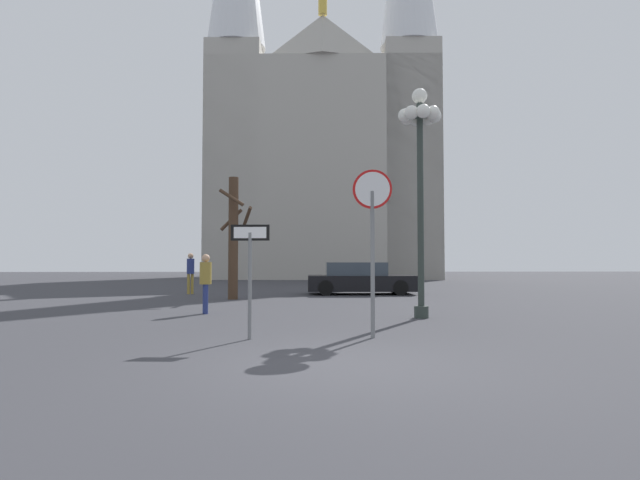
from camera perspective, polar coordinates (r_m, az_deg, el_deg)
ground_plane at (r=7.18m, az=1.94°, el=-13.93°), size 120.00×120.00×0.00m
cathedral at (r=43.88m, az=0.34°, el=11.62°), size 18.95×12.45×38.68m
stop_sign at (r=9.54m, az=5.95°, el=2.20°), size 0.74×0.18×3.16m
one_way_arrow_sign at (r=9.38m, az=-7.93°, el=-2.55°), size 0.72×0.08×2.11m
street_lamp at (r=13.31m, az=11.24°, el=10.13°), size 1.11×1.11×5.86m
bare_tree at (r=19.22m, az=-9.75°, el=0.46°), size 1.30×1.24×4.59m
parked_car_near_black at (r=21.92m, az=4.50°, el=-4.43°), size 4.62×1.97×1.37m
pedestrian_walking at (r=22.62m, az=-14.44°, el=-3.21°), size 0.32×0.32×1.78m
pedestrian_standing at (r=14.11m, az=-12.82°, el=-4.19°), size 0.32×0.32×1.62m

